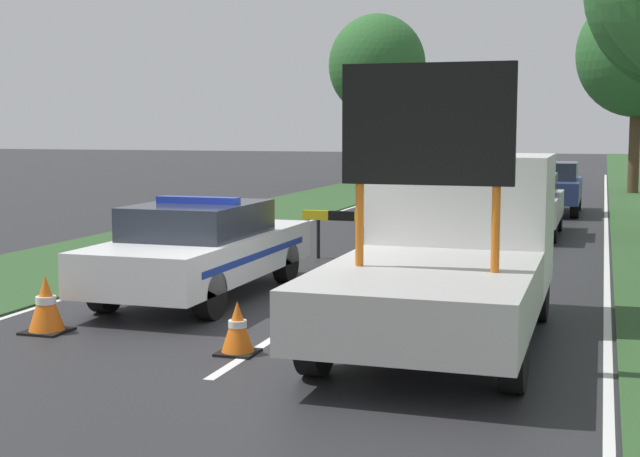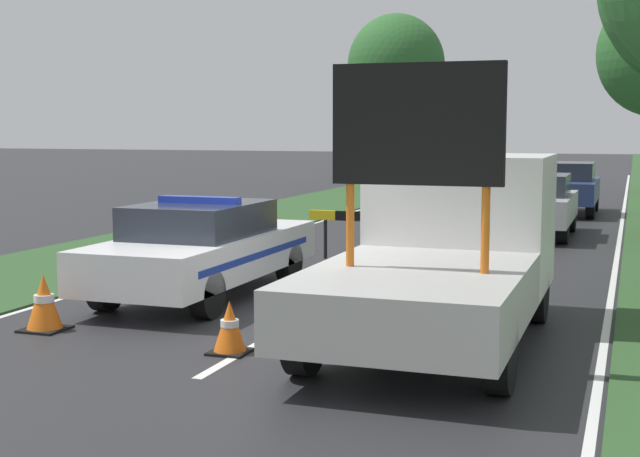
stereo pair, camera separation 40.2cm
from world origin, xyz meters
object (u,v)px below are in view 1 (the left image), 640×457
traffic_cone_centre_front (238,328)px  queued_car_sedan_silver (521,203)px  queued_car_hatch_blue (549,186)px  traffic_cone_near_police (46,304)px  pedestrian_civilian (407,210)px  work_truck (451,246)px  roadside_tree_far_left (377,66)px  road_barrier (382,220)px  police_officer (372,218)px  roadside_tree_mid_right (638,54)px  police_car (202,248)px

traffic_cone_centre_front → queued_car_sedan_silver: (2.06, 12.38, 0.48)m
queued_car_hatch_blue → traffic_cone_near_police: bearing=74.2°
pedestrian_civilian → queued_car_hatch_blue: size_ratio=0.43×
work_truck → traffic_cone_centre_front: (-2.13, -1.78, -0.80)m
traffic_cone_near_police → roadside_tree_far_left: (-2.89, 28.59, 4.86)m
queued_car_hatch_blue → roadside_tree_far_left: bearing=-52.9°
road_barrier → police_officer: bearing=-87.9°
work_truck → road_barrier: size_ratio=1.71×
road_barrier → roadside_tree_far_left: (-5.49, 21.48, 4.43)m
road_barrier → traffic_cone_near_police: (-2.59, -7.11, -0.43)m
traffic_cone_centre_front → roadside_tree_mid_right: size_ratio=0.08×
pedestrian_civilian → traffic_cone_centre_front: (-0.46, -6.99, -0.75)m
work_truck → traffic_cone_near_police: size_ratio=7.53×
pedestrian_civilian → roadside_tree_far_left: 23.07m
queued_car_sedan_silver → roadside_tree_mid_right: (2.95, 15.16, 4.59)m
queued_car_sedan_silver → queued_car_hatch_blue: size_ratio=0.96×
traffic_cone_near_police → queued_car_sedan_silver: queued_car_sedan_silver is taller
police_car → traffic_cone_near_police: size_ratio=6.82×
queued_car_sedan_silver → roadside_tree_far_left: size_ratio=0.53×
traffic_cone_centre_front → queued_car_hatch_blue: queued_car_hatch_blue is taller
queued_car_hatch_blue → roadside_tree_mid_right: size_ratio=0.53×
work_truck → traffic_cone_near_police: bearing=16.3°
pedestrian_civilian → queued_car_sedan_silver: pedestrian_civilian is taller
traffic_cone_near_police → pedestrian_civilian: bearing=64.8°
work_truck → traffic_cone_centre_front: 2.89m
traffic_cone_near_police → queued_car_hatch_blue: (5.09, 18.03, 0.45)m
road_barrier → queued_car_sedan_silver: 5.46m
pedestrian_civilian → traffic_cone_near_police: 7.46m
police_car → police_officer: police_officer is taller
roadside_tree_mid_right → police_car: bearing=-105.7°
roadside_tree_mid_right → traffic_cone_near_police: bearing=-105.8°
police_car → roadside_tree_far_left: size_ratio=0.66×
pedestrian_civilian → queued_car_hatch_blue: 11.47m
road_barrier → police_officer: (0.03, -0.91, 0.14)m
roadside_tree_mid_right → roadside_tree_far_left: (-10.62, 1.31, -0.15)m
police_officer → roadside_tree_mid_right: bearing=-116.1°
work_truck → traffic_cone_near_police: 5.13m
traffic_cone_centre_front → queued_car_sedan_silver: size_ratio=0.15×
pedestrian_civilian → queued_car_hatch_blue: bearing=82.8°
queued_car_sedan_silver → queued_car_hatch_blue: queued_car_hatch_blue is taller
queued_car_sedan_silver → roadside_tree_mid_right: size_ratio=0.51×
police_car → queued_car_sedan_silver: size_ratio=1.24×
roadside_tree_far_left → work_truck: bearing=-74.1°
police_car → pedestrian_civilian: pedestrian_civilian is taller
queued_car_sedan_silver → queued_car_hatch_blue: (0.31, 5.92, 0.03)m
police_officer → pedestrian_civilian: (0.54, 0.52, 0.12)m
traffic_cone_centre_front → queued_car_hatch_blue: (2.37, 18.29, 0.51)m
road_barrier → traffic_cone_near_police: size_ratio=4.41×
police_officer → roadside_tree_mid_right: size_ratio=0.20×
roadside_tree_far_left → roadside_tree_mid_right: bearing=-7.1°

